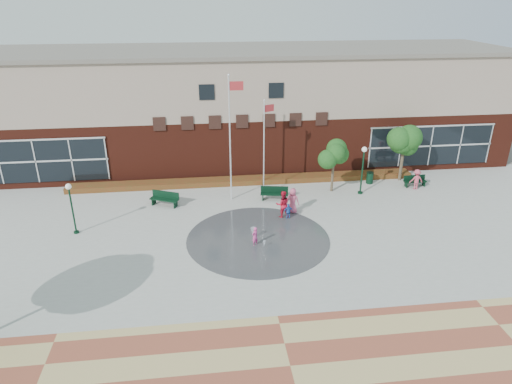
{
  "coord_description": "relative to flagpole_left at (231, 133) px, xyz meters",
  "views": [
    {
      "loc": [
        -2.95,
        -20.22,
        13.35
      ],
      "look_at": [
        0.0,
        4.0,
        2.6
      ],
      "focal_mm": 32.0,
      "sensor_mm": 36.0,
      "label": 1
    }
  ],
  "objects": [
    {
      "name": "bench_mid",
      "position": [
        2.91,
        -0.5,
        -4.5
      ],
      "size": [
        1.97,
        0.86,
        0.96
      ],
      "rotation": [
        0.0,
        0.0,
        -0.18
      ],
      "color": "black",
      "rests_on": "ground"
    },
    {
      "name": "water_jet_a",
      "position": [
        0.84,
        -5.67,
        -4.81
      ],
      "size": [
        0.33,
        0.33,
        0.65
      ],
      "primitive_type": "cone",
      "rotation": [
        3.14,
        0.0,
        0.0
      ],
      "color": "white",
      "rests_on": "ground"
    },
    {
      "name": "bench_left",
      "position": [
        -4.61,
        -0.53,
        -4.49
      ],
      "size": [
        2.03,
        1.32,
        0.99
      ],
      "rotation": [
        0.0,
        0.0,
        -0.43
      ],
      "color": "black",
      "rests_on": "ground"
    },
    {
      "name": "child_splash",
      "position": [
        0.83,
        -6.51,
        -4.22
      ],
      "size": [
        0.51,
        0.49,
        1.17
      ],
      "primitive_type": "imported",
      "rotation": [
        0.0,
        0.0,
        3.85
      ],
      "color": "#DF4494",
      "rests_on": "ground"
    },
    {
      "name": "bench_right",
      "position": [
        13.69,
        0.61,
        -4.53
      ],
      "size": [
        1.7,
        0.51,
        0.85
      ],
      "rotation": [
        0.0,
        0.0,
        0.03
      ],
      "color": "black",
      "rests_on": "ground"
    },
    {
      "name": "library_building",
      "position": [
        1.1,
        8.65,
        -0.16
      ],
      "size": [
        44.4,
        10.4,
        9.2
      ],
      "color": "#541D12",
      "rests_on": "ground"
    },
    {
      "name": "adult_pink",
      "position": [
        3.79,
        -2.58,
        -3.95
      ],
      "size": [
        0.99,
        0.85,
        1.71
      ],
      "primitive_type": "imported",
      "rotation": [
        0.0,
        0.0,
        2.69
      ],
      "color": "#CB4F71",
      "rests_on": "ground"
    },
    {
      "name": "lamp_left",
      "position": [
        -9.67,
        -3.78,
        -2.8
      ],
      "size": [
        0.34,
        0.34,
        3.23
      ],
      "color": "black",
      "rests_on": "ground"
    },
    {
      "name": "adult_red",
      "position": [
        3.02,
        -3.16,
        -3.9
      ],
      "size": [
        0.91,
        0.72,
        1.81
      ],
      "primitive_type": "imported",
      "rotation": [
        0.0,
        0.0,
        3.18
      ],
      "color": "red",
      "rests_on": "ground"
    },
    {
      "name": "child_blue",
      "position": [
        3.35,
        -3.44,
        -4.28
      ],
      "size": [
        0.62,
        0.28,
        1.05
      ],
      "primitive_type": "imported",
      "rotation": [
        0.0,
        0.0,
        3.18
      ],
      "color": "blue",
      "rests_on": "ground"
    },
    {
      "name": "tree_mid",
      "position": [
        7.3,
        0.52,
        -1.64
      ],
      "size": [
        2.58,
        2.58,
        4.35
      ],
      "color": "#47392A",
      "rests_on": "ground"
    },
    {
      "name": "flagpole_right",
      "position": [
        2.33,
        0.52,
        -0.98
      ],
      "size": [
        0.78,
        0.41,
        6.86
      ],
      "rotation": [
        0.0,
        0.0,
        0.44
      ],
      "color": "white",
      "rests_on": "ground"
    },
    {
      "name": "lamp_right",
      "position": [
        9.23,
        -0.17,
        -2.61
      ],
      "size": [
        0.37,
        0.37,
        3.54
      ],
      "color": "black",
      "rests_on": "ground"
    },
    {
      "name": "plaza_concrete",
      "position": [
        1.1,
        -4.83,
        -4.8
      ],
      "size": [
        46.0,
        18.0,
        0.01
      ],
      "primitive_type": "cube",
      "color": "#A8A8A0",
      "rests_on": "ground"
    },
    {
      "name": "person_bench",
      "position": [
        13.51,
        0.13,
        -4.04
      ],
      "size": [
        1.0,
        0.59,
        1.54
      ],
      "primitive_type": "imported",
      "rotation": [
        0.0,
        0.0,
        3.16
      ],
      "color": "#CA4C61",
      "rests_on": "ground"
    },
    {
      "name": "trash_can",
      "position": [
        10.55,
        1.6,
        -4.35
      ],
      "size": [
        0.55,
        0.55,
        0.9
      ],
      "color": "black",
      "rests_on": "ground"
    },
    {
      "name": "water_jet_b",
      "position": [
        1.32,
        -6.82,
        -4.81
      ],
      "size": [
        0.18,
        0.18,
        0.4
      ],
      "primitive_type": "cone",
      "rotation": [
        3.14,
        0.0,
        0.0
      ],
      "color": "white",
      "rests_on": "ground"
    },
    {
      "name": "ground",
      "position": [
        1.1,
        -8.83,
        -4.81
      ],
      "size": [
        120.0,
        120.0,
        0.0
      ],
      "primitive_type": "plane",
      "color": "#666056",
      "rests_on": "ground"
    },
    {
      "name": "splash_pad",
      "position": [
        1.1,
        -5.83,
        -4.8
      ],
      "size": [
        8.4,
        8.4,
        0.01
      ],
      "primitive_type": "cylinder",
      "color": "#383A3D",
      "rests_on": "ground"
    },
    {
      "name": "tree_small_right",
      "position": [
        13.09,
        1.97,
        -1.67
      ],
      "size": [
        2.51,
        2.51,
        4.3
      ],
      "color": "#47392A",
      "rests_on": "ground"
    },
    {
      "name": "paver_band",
      "position": [
        1.1,
        -15.83,
        -4.8
      ],
      "size": [
        46.0,
        6.0,
        0.01
      ],
      "primitive_type": "cube",
      "color": "#9C4C34",
      "rests_on": "ground"
    },
    {
      "name": "flagpole_left",
      "position": [
        0.0,
        0.0,
        0.0
      ],
      "size": [
        1.02,
        0.17,
        8.63
      ],
      "rotation": [
        0.0,
        0.0,
        -0.03
      ],
      "color": "white",
      "rests_on": "ground"
    },
    {
      "name": "flower_bed",
      "position": [
        1.1,
        2.77,
        -4.81
      ],
      "size": [
        26.0,
        1.2,
        0.4
      ],
      "primitive_type": "cube",
      "color": "maroon",
      "rests_on": "ground"
    }
  ]
}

